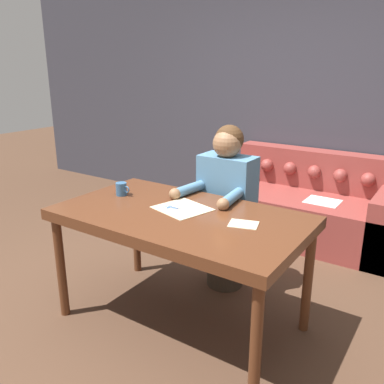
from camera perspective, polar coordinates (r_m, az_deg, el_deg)
The scene contains 9 objects.
ground_plane at distance 2.96m, azimuth -2.72°, elevation -16.52°, with size 16.00×16.00×0.00m, color #4C3323.
wall_back at distance 4.46m, azimuth 14.84°, elevation 12.43°, with size 8.00×0.06×2.60m.
dining_table at distance 2.54m, azimuth -1.69°, elevation -4.47°, with size 1.55×0.88×0.78m.
couch at distance 4.17m, azimuth 15.82°, elevation -2.06°, with size 1.66×0.84×0.83m.
person at distance 3.02m, azimuth 4.79°, elevation -2.22°, with size 0.46×0.57×1.25m.
pattern_paper_main at distance 2.58m, azimuth -1.37°, elevation -2.32°, with size 0.38×0.36×0.00m.
pattern_paper_offcut at distance 2.34m, azimuth 7.21°, elevation -4.52°, with size 0.19×0.17×0.00m.
scissors at distance 2.58m, azimuth -2.48°, elevation -2.30°, with size 0.23×0.10×0.01m.
mug at distance 2.87m, azimuth -9.86°, elevation 0.42°, with size 0.11×0.08×0.09m.
Camera 1 is at (1.48, -1.95, 1.66)m, focal length 38.00 mm.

